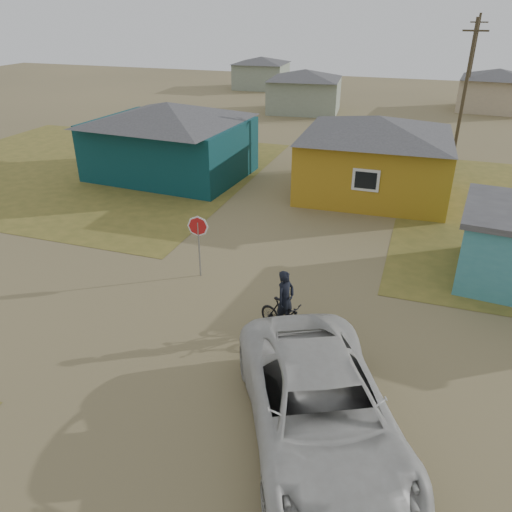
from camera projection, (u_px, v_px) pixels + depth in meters
The scene contains 12 objects.
ground at pixel (219, 341), 14.28m from camera, with size 120.00×120.00×0.00m, color olive.
grass_nw at pixel (85, 168), 29.30m from camera, with size 20.00×18.00×0.00m, color olive.
house_teal at pixel (170, 139), 27.20m from camera, with size 8.93×7.08×4.00m.
house_yellow at pixel (375, 155), 24.47m from camera, with size 7.72×6.76×3.90m.
house_pale_west at pixel (305, 90), 43.88m from camera, with size 7.04×6.15×3.60m.
house_beige_east at pixel (496, 89), 44.32m from camera, with size 6.95×6.05×3.60m.
house_pale_north at pixel (261, 72), 56.37m from camera, with size 6.28×5.81×3.40m.
utility_pole_near at pixel (465, 90), 29.11m from camera, with size 1.40×0.20×8.00m.
utility_pole_far at pixel (472, 63), 42.33m from camera, with size 1.40×0.20×8.00m.
stop_sign at pixel (198, 232), 16.96m from camera, with size 0.73×0.23×2.27m.
cyclist at pixel (285, 311), 14.30m from camera, with size 1.85×1.17×2.03m.
vehicle at pixel (321, 409), 10.63m from camera, with size 2.98×6.46×1.79m, color beige.
Camera 1 is at (4.76, -10.68, 8.61)m, focal length 35.00 mm.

